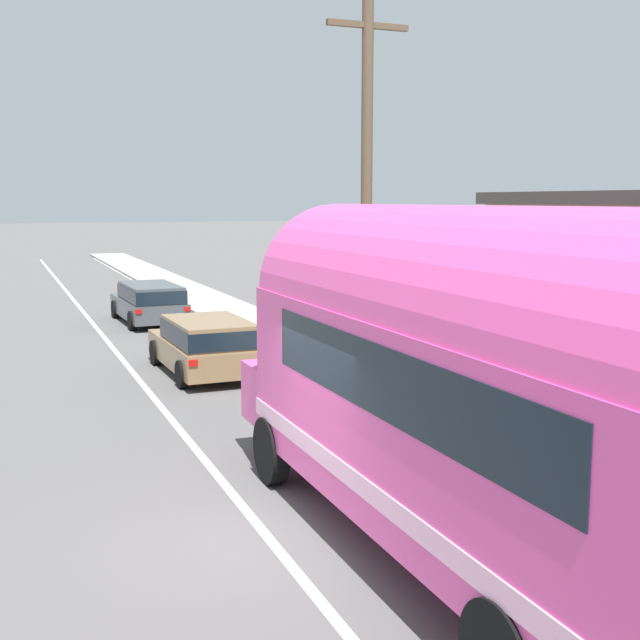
{
  "coord_description": "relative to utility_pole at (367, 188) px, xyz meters",
  "views": [
    {
      "loc": [
        -2.98,
        -9.19,
        4.18
      ],
      "look_at": [
        1.61,
        2.38,
        2.35
      ],
      "focal_mm": 45.94,
      "sensor_mm": 36.0,
      "label": 1
    }
  ],
  "objects": [
    {
      "name": "ground_plane",
      "position": [
        -4.32,
        -6.55,
        -4.42
      ],
      "size": [
        300.0,
        300.0,
        0.0
      ],
      "primitive_type": "plane",
      "color": "#565454"
    },
    {
      "name": "lane_markings",
      "position": [
        -2.61,
        5.45,
        -4.42
      ],
      "size": [
        3.82,
        80.0,
        0.01
      ],
      "color": "silver",
      "rests_on": "ground"
    },
    {
      "name": "sidewalk_slab",
      "position": [
        0.64,
        3.45,
        -4.35
      ],
      "size": [
        2.53,
        90.0,
        0.15
      ],
      "primitive_type": "cube",
      "color": "#9E9B93",
      "rests_on": "ground"
    },
    {
      "name": "utility_pole",
      "position": [
        0.0,
        0.0,
        0.0
      ],
      "size": [
        1.8,
        0.24,
        8.5
      ],
      "color": "brown",
      "rests_on": "ground"
    },
    {
      "name": "painted_bus",
      "position": [
        -2.47,
        -8.51,
        -2.12
      ],
      "size": [
        2.6,
        10.55,
        4.12
      ],
      "color": "#EA4C9E",
      "rests_on": "ground"
    },
    {
      "name": "car_lead",
      "position": [
        -2.68,
        3.29,
        -3.64
      ],
      "size": [
        2.08,
        4.34,
        1.37
      ],
      "color": "olive",
      "rests_on": "ground"
    },
    {
      "name": "car_second",
      "position": [
        -2.48,
        12.13,
        -3.63
      ],
      "size": [
        2.06,
        4.58,
        1.37
      ],
      "color": "#474C51",
      "rests_on": "ground"
    }
  ]
}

